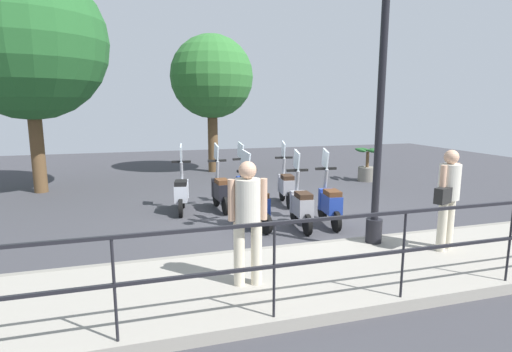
# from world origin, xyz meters

# --- Properties ---
(ground_plane) EXTENTS (28.00, 28.00, 0.00)m
(ground_plane) POSITION_xyz_m (0.00, 0.00, 0.00)
(ground_plane) COLOR #38383D
(promenade_walkway) EXTENTS (2.20, 20.00, 0.15)m
(promenade_walkway) POSITION_xyz_m (-3.15, 0.00, 0.07)
(promenade_walkway) COLOR gray
(promenade_walkway) RESTS_ON ground_plane
(fence_railing) EXTENTS (0.04, 16.03, 1.07)m
(fence_railing) POSITION_xyz_m (-4.20, 0.00, 0.91)
(fence_railing) COLOR black
(fence_railing) RESTS_ON promenade_walkway
(lamp_post_near) EXTENTS (0.26, 0.90, 4.48)m
(lamp_post_near) POSITION_xyz_m (-2.40, -0.78, 2.14)
(lamp_post_near) COLOR black
(lamp_post_near) RESTS_ON promenade_walkway
(pedestrian_with_bag) EXTENTS (0.46, 0.61, 1.59)m
(pedestrian_with_bag) POSITION_xyz_m (-3.02, -1.65, 1.08)
(pedestrian_with_bag) COLOR beige
(pedestrian_with_bag) RESTS_ON promenade_walkway
(pedestrian_distant) EXTENTS (0.36, 0.49, 1.59)m
(pedestrian_distant) POSITION_xyz_m (-3.34, 1.66, 1.08)
(pedestrian_distant) COLOR beige
(pedestrian_distant) RESTS_ON promenade_walkway
(tree_large) EXTENTS (4.14, 4.14, 6.15)m
(tree_large) POSITION_xyz_m (4.31, 5.61, 4.07)
(tree_large) COLOR brown
(tree_large) RESTS_ON ground_plane
(tree_distant) EXTENTS (2.94, 2.94, 4.90)m
(tree_distant) POSITION_xyz_m (6.48, 0.29, 3.40)
(tree_distant) COLOR brown
(tree_distant) RESTS_ON ground_plane
(potted_palm) EXTENTS (1.06, 0.66, 1.05)m
(potted_palm) POSITION_xyz_m (3.21, -4.13, 0.45)
(potted_palm) COLOR slate
(potted_palm) RESTS_ON ground_plane
(scooter_near_0) EXTENTS (1.23, 0.44, 1.54)m
(scooter_near_0) POSITION_xyz_m (-0.89, -0.73, 0.48)
(scooter_near_0) COLOR black
(scooter_near_0) RESTS_ON ground_plane
(scooter_near_1) EXTENTS (1.23, 0.44, 1.54)m
(scooter_near_1) POSITION_xyz_m (-0.92, -0.09, 0.48)
(scooter_near_1) COLOR black
(scooter_near_1) RESTS_ON ground_plane
(scooter_near_2) EXTENTS (1.21, 0.53, 1.54)m
(scooter_near_2) POSITION_xyz_m (-0.65, 0.79, 0.48)
(scooter_near_2) COLOR black
(scooter_near_2) RESTS_ON ground_plane
(scooter_far_0) EXTENTS (1.23, 0.45, 1.54)m
(scooter_far_0) POSITION_xyz_m (1.01, -0.51, 0.48)
(scooter_far_0) COLOR black
(scooter_far_0) RESTS_ON ground_plane
(scooter_far_1) EXTENTS (1.23, 0.45, 1.54)m
(scooter_far_1) POSITION_xyz_m (1.07, 0.49, 0.48)
(scooter_far_1) COLOR black
(scooter_far_1) RESTS_ON ground_plane
(scooter_far_2) EXTENTS (1.23, 0.44, 1.54)m
(scooter_far_2) POSITION_xyz_m (0.92, 1.14, 0.48)
(scooter_far_2) COLOR black
(scooter_far_2) RESTS_ON ground_plane
(scooter_far_3) EXTENTS (1.23, 0.47, 1.54)m
(scooter_far_3) POSITION_xyz_m (0.99, 2.03, 0.48)
(scooter_far_3) COLOR black
(scooter_far_3) RESTS_ON ground_plane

